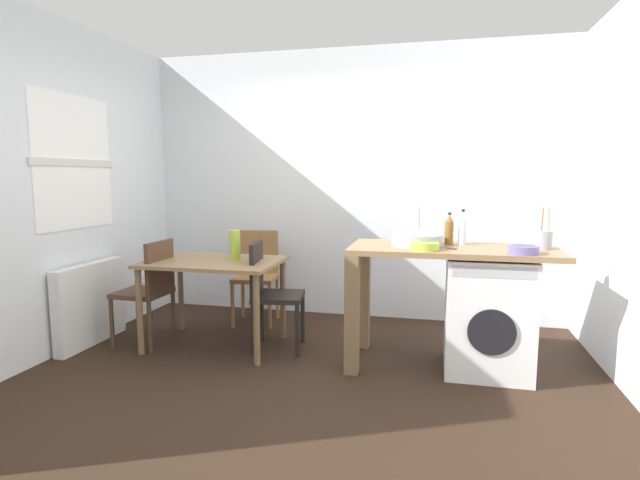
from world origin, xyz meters
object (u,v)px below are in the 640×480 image
bottle_squat_brown (463,229)px  dining_table (214,272)px  chair_person_seat (150,287)px  colander (523,249)px  mixing_bowl (425,246)px  utensil_crock (544,239)px  vase (235,244)px  chair_spare_by_wall (257,271)px  chair_opposite (269,289)px  washing_machine (488,314)px  bottle_tall_green (449,230)px

bottle_squat_brown → dining_table: bearing=-176.4°
chair_person_seat → bottle_squat_brown: (2.55, 0.23, 0.53)m
chair_person_seat → colander: size_ratio=4.50×
mixing_bowl → utensil_crock: utensil_crock is taller
bottle_squat_brown → utensil_crock: size_ratio=0.91×
vase → chair_spare_by_wall: bearing=95.0°
bottle_squat_brown → vase: 1.86m
mixing_bowl → chair_opposite: bearing=168.0°
chair_spare_by_wall → chair_opposite: bearing=111.0°
chair_spare_by_wall → bottle_squat_brown: size_ratio=3.32×
chair_spare_by_wall → washing_machine: bearing=152.4°
chair_spare_by_wall → bottle_tall_green: bottle_tall_green is taller
bottle_squat_brown → colander: size_ratio=1.36×
utensil_crock → colander: 0.33m
chair_opposite → mixing_bowl: bearing=69.3°
dining_table → colander: 2.41m
colander → vase: size_ratio=0.80×
chair_opposite → vase: 0.49m
chair_spare_by_wall → mixing_bowl: bearing=141.9°
dining_table → chair_spare_by_wall: 0.79m
washing_machine → bottle_tall_green: bearing=154.3°
chair_spare_by_wall → mixing_bowl: mixing_bowl is taller
mixing_bowl → chair_person_seat: bearing=176.8°
bottle_squat_brown → mixing_bowl: 0.46m
vase → chair_person_seat: bearing=-163.8°
bottle_tall_green → vase: 1.76m
dining_table → bottle_tall_green: 1.94m
chair_spare_by_wall → utensil_crock: (2.47, -0.75, 0.48)m
chair_person_seat → washing_machine: bearing=-87.1°
chair_opposite → mixing_bowl: size_ratio=4.48×
bottle_tall_green → vase: size_ratio=0.98×
bottle_tall_green → utensil_crock: size_ratio=0.82×
vase → bottle_squat_brown: bearing=0.8°
mixing_bowl → bottle_squat_brown: bearing=52.9°
washing_machine → colander: 0.59m
dining_table → chair_person_seat: (-0.55, -0.10, -0.14)m
chair_spare_by_wall → bottle_squat_brown: bearing=154.7°
utensil_crock → mixing_bowl: bearing=-163.2°
bottle_tall_green → vase: bottle_tall_green is taller
vase → washing_machine: bearing=-3.7°
washing_machine → bottle_squat_brown: bearing=140.4°
mixing_bowl → utensil_crock: (0.83, 0.25, 0.04)m
washing_machine → vase: 2.09m
chair_opposite → washing_machine: (1.72, -0.07, -0.08)m
utensil_crock → vase: bearing=178.1°
chair_spare_by_wall → vase: 0.76m
chair_opposite → chair_spare_by_wall: 0.83m
dining_table → washing_machine: size_ratio=1.28×
mixing_bowl → vase: (-1.58, 0.33, -0.09)m
dining_table → utensil_crock: size_ratio=3.67×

